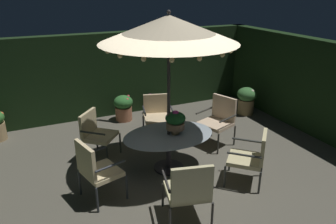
{
  "coord_description": "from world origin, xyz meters",
  "views": [
    {
      "loc": [
        -2.17,
        -4.61,
        3.23
      ],
      "look_at": [
        0.04,
        0.25,
        1.13
      ],
      "focal_mm": 34.63,
      "sensor_mm": 36.0,
      "label": 1
    }
  ],
  "objects_px": {
    "patio_umbrella": "(169,29)",
    "patio_chair_north": "(96,131)",
    "patio_chair_east": "(189,189)",
    "patio_dining_table": "(169,140)",
    "patio_chair_south": "(219,118)",
    "patio_chair_southeast": "(252,155)",
    "centerpiece_planter": "(175,121)",
    "potted_plant_back_right": "(123,107)",
    "potted_plant_left_far": "(246,99)",
    "patio_chair_northeast": "(95,168)",
    "potted_plant_right_near": "(154,104)",
    "patio_chair_southwest": "(157,113)"
  },
  "relations": [
    {
      "from": "centerpiece_planter",
      "to": "patio_chair_northeast",
      "type": "height_order",
      "value": "centerpiece_planter"
    },
    {
      "from": "patio_chair_east",
      "to": "patio_dining_table",
      "type": "bearing_deg",
      "value": 76.39
    },
    {
      "from": "patio_dining_table",
      "to": "potted_plant_back_right",
      "type": "height_order",
      "value": "patio_dining_table"
    },
    {
      "from": "potted_plant_left_far",
      "to": "potted_plant_right_near",
      "type": "xyz_separation_m",
      "value": [
        -2.22,
        1.07,
        -0.14
      ]
    },
    {
      "from": "patio_chair_south",
      "to": "potted_plant_back_right",
      "type": "xyz_separation_m",
      "value": [
        -1.47,
        2.1,
        -0.25
      ]
    },
    {
      "from": "potted_plant_left_far",
      "to": "potted_plant_right_near",
      "type": "distance_m",
      "value": 2.47
    },
    {
      "from": "potted_plant_left_far",
      "to": "potted_plant_right_near",
      "type": "bearing_deg",
      "value": 154.2
    },
    {
      "from": "patio_chair_east",
      "to": "patio_chair_southwest",
      "type": "relative_size",
      "value": 1.08
    },
    {
      "from": "potted_plant_right_near",
      "to": "patio_chair_south",
      "type": "bearing_deg",
      "value": -75.04
    },
    {
      "from": "patio_chair_northeast",
      "to": "potted_plant_left_far",
      "type": "height_order",
      "value": "patio_chair_northeast"
    },
    {
      "from": "patio_chair_south",
      "to": "patio_chair_southeast",
      "type": "bearing_deg",
      "value": -101.9
    },
    {
      "from": "patio_chair_northeast",
      "to": "patio_chair_south",
      "type": "relative_size",
      "value": 0.99
    },
    {
      "from": "patio_dining_table",
      "to": "centerpiece_planter",
      "type": "distance_m",
      "value": 0.4
    },
    {
      "from": "patio_chair_southeast",
      "to": "potted_plant_left_far",
      "type": "distance_m",
      "value": 3.32
    },
    {
      "from": "patio_chair_north",
      "to": "potted_plant_back_right",
      "type": "height_order",
      "value": "patio_chair_north"
    },
    {
      "from": "centerpiece_planter",
      "to": "patio_chair_south",
      "type": "relative_size",
      "value": 0.43
    },
    {
      "from": "patio_chair_southeast",
      "to": "potted_plant_back_right",
      "type": "height_order",
      "value": "patio_chair_southeast"
    },
    {
      "from": "centerpiece_planter",
      "to": "patio_chair_southeast",
      "type": "xyz_separation_m",
      "value": [
        0.96,
        -0.99,
        -0.42
      ]
    },
    {
      "from": "potted_plant_back_right",
      "to": "patio_chair_east",
      "type": "bearing_deg",
      "value": -94.04
    },
    {
      "from": "centerpiece_planter",
      "to": "potted_plant_left_far",
      "type": "relative_size",
      "value": 0.62
    },
    {
      "from": "patio_chair_south",
      "to": "centerpiece_planter",
      "type": "bearing_deg",
      "value": -157.56
    },
    {
      "from": "potted_plant_back_right",
      "to": "potted_plant_right_near",
      "type": "height_order",
      "value": "potted_plant_back_right"
    },
    {
      "from": "patio_chair_east",
      "to": "patio_chair_south",
      "type": "height_order",
      "value": "patio_chair_south"
    },
    {
      "from": "patio_chair_south",
      "to": "potted_plant_left_far",
      "type": "distance_m",
      "value": 2.0
    },
    {
      "from": "patio_chair_south",
      "to": "potted_plant_right_near",
      "type": "bearing_deg",
      "value": 104.96
    },
    {
      "from": "patio_dining_table",
      "to": "patio_chair_southwest",
      "type": "height_order",
      "value": "patio_chair_southwest"
    },
    {
      "from": "patio_chair_north",
      "to": "patio_chair_southwest",
      "type": "height_order",
      "value": "patio_chair_north"
    },
    {
      "from": "potted_plant_back_right",
      "to": "patio_chair_southwest",
      "type": "bearing_deg",
      "value": -69.23
    },
    {
      "from": "patio_dining_table",
      "to": "potted_plant_right_near",
      "type": "relative_size",
      "value": 3.28
    },
    {
      "from": "patio_umbrella",
      "to": "patio_chair_north",
      "type": "relative_size",
      "value": 3.0
    },
    {
      "from": "potted_plant_right_near",
      "to": "patio_chair_southeast",
      "type": "bearing_deg",
      "value": -85.8
    },
    {
      "from": "patio_chair_north",
      "to": "patio_chair_northeast",
      "type": "bearing_deg",
      "value": -103.1
    },
    {
      "from": "patio_chair_southeast",
      "to": "potted_plant_right_near",
      "type": "distance_m",
      "value": 3.78
    },
    {
      "from": "patio_chair_south",
      "to": "potted_plant_back_right",
      "type": "bearing_deg",
      "value": 124.95
    },
    {
      "from": "patio_chair_south",
      "to": "patio_chair_southwest",
      "type": "relative_size",
      "value": 1.13
    },
    {
      "from": "potted_plant_right_near",
      "to": "potted_plant_left_far",
      "type": "bearing_deg",
      "value": -25.8
    },
    {
      "from": "centerpiece_planter",
      "to": "patio_chair_east",
      "type": "bearing_deg",
      "value": -108.32
    },
    {
      "from": "patio_chair_east",
      "to": "patio_chair_north",
      "type": "bearing_deg",
      "value": 107.53
    },
    {
      "from": "patio_chair_northeast",
      "to": "patio_umbrella",
      "type": "bearing_deg",
      "value": 15.46
    },
    {
      "from": "patio_chair_southeast",
      "to": "potted_plant_back_right",
      "type": "xyz_separation_m",
      "value": [
        -1.15,
        3.63,
        -0.19
      ]
    },
    {
      "from": "patio_umbrella",
      "to": "potted_plant_right_near",
      "type": "distance_m",
      "value": 3.67
    },
    {
      "from": "centerpiece_planter",
      "to": "potted_plant_back_right",
      "type": "distance_m",
      "value": 2.71
    },
    {
      "from": "patio_chair_southeast",
      "to": "potted_plant_left_far",
      "type": "bearing_deg",
      "value": 54.12
    },
    {
      "from": "patio_umbrella",
      "to": "patio_chair_southeast",
      "type": "relative_size",
      "value": 2.98
    },
    {
      "from": "patio_chair_south",
      "to": "potted_plant_left_far",
      "type": "relative_size",
      "value": 1.43
    },
    {
      "from": "patio_chair_northeast",
      "to": "patio_chair_southeast",
      "type": "height_order",
      "value": "patio_chair_northeast"
    },
    {
      "from": "patio_chair_northeast",
      "to": "potted_plant_left_far",
      "type": "bearing_deg",
      "value": 24.82
    },
    {
      "from": "centerpiece_planter",
      "to": "potted_plant_left_far",
      "type": "bearing_deg",
      "value": 30.22
    },
    {
      "from": "patio_dining_table",
      "to": "patio_chair_southeast",
      "type": "relative_size",
      "value": 1.76
    },
    {
      "from": "patio_chair_east",
      "to": "patio_chair_southwest",
      "type": "height_order",
      "value": "patio_chair_east"
    }
  ]
}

